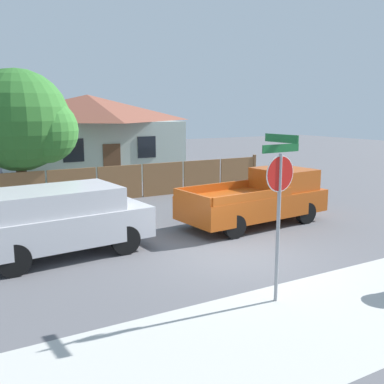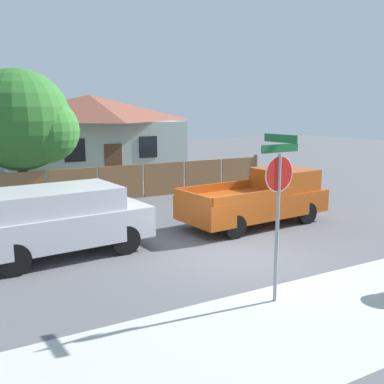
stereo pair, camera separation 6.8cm
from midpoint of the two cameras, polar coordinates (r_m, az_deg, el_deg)
ground_plane at (r=11.59m, az=5.24°, el=-8.13°), size 80.00×80.00×0.00m
sidewalk_strip at (r=9.10m, az=18.78°, el=-14.02°), size 36.00×3.20×0.01m
wooden_fence at (r=18.71m, az=-9.20°, el=1.19°), size 13.92×0.12×1.51m
house at (r=26.01m, az=-13.05°, el=7.20°), size 9.10×7.86×4.47m
oak_tree at (r=18.40m, az=-20.69°, el=8.23°), size 4.06×3.87×5.21m
red_suv at (r=11.89m, az=-16.72°, el=-3.26°), size 4.59×2.39×1.74m
orange_pickup at (r=14.73m, az=8.40°, el=-0.84°), size 5.05×2.37×1.73m
stop_sign at (r=8.54m, az=10.81°, el=0.19°), size 0.91×0.82×3.24m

